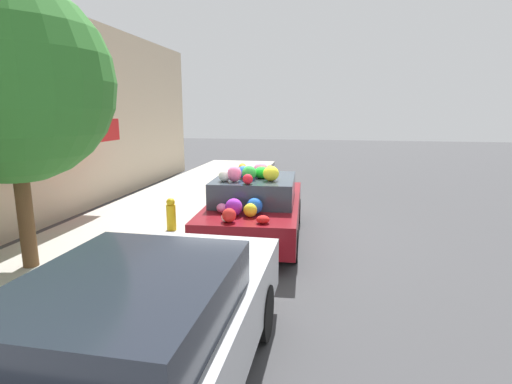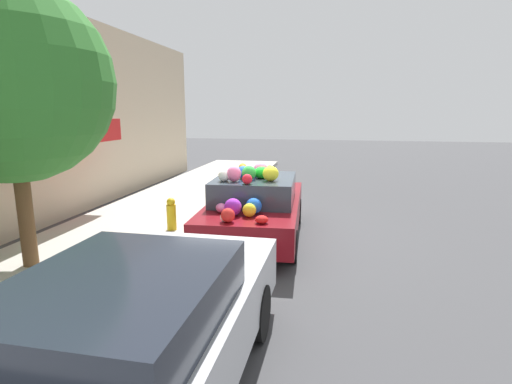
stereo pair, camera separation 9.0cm
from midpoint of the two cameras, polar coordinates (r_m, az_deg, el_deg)
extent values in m
plane|color=#424244|center=(8.55, -1.18, -6.51)|extent=(60.00, 60.00, 0.00)
cube|color=#B2ADA3|center=(9.43, -17.52, -4.89)|extent=(24.00, 3.20, 0.14)
cube|color=#C6B293|center=(10.34, -29.62, 9.41)|extent=(18.00, 0.30, 5.07)
cube|color=red|center=(10.17, -25.97, 7.70)|extent=(3.27, 0.90, 0.55)
cylinder|color=brown|center=(7.42, -30.42, -2.38)|extent=(0.24, 0.24, 1.85)
sphere|color=#2D7228|center=(7.26, -32.05, 13.18)|extent=(3.08, 3.08, 3.08)
cylinder|color=gold|center=(8.72, -12.30, -3.58)|extent=(0.20, 0.20, 0.55)
sphere|color=gold|center=(8.64, -12.40, -1.43)|extent=(0.18, 0.18, 0.18)
cube|color=maroon|center=(8.37, -0.31, -2.84)|extent=(4.24, 2.01, 0.56)
cube|color=#333D47|center=(8.10, -0.47, 0.43)|extent=(1.95, 1.67, 0.48)
cylinder|color=black|center=(9.80, -4.08, -2.43)|extent=(0.59, 0.21, 0.58)
cylinder|color=black|center=(9.62, 5.55, -2.71)|extent=(0.59, 0.21, 0.58)
cylinder|color=black|center=(7.40, -7.98, -7.16)|extent=(0.59, 0.21, 0.58)
cylinder|color=black|center=(7.16, 4.91, -7.73)|extent=(0.59, 0.21, 0.58)
sphere|color=blue|center=(7.06, -0.59, -2.01)|extent=(0.34, 0.34, 0.29)
ellipsoid|color=pink|center=(9.86, -1.48, 1.71)|extent=(0.40, 0.40, 0.23)
sphere|color=yellow|center=(6.87, -1.20, -2.61)|extent=(0.33, 0.33, 0.24)
ellipsoid|color=red|center=(6.49, 0.60, -3.94)|extent=(0.20, 0.22, 0.13)
sphere|color=pink|center=(9.71, -0.63, 1.28)|extent=(0.20, 0.20, 0.14)
sphere|color=#F8A524|center=(8.71, 1.65, 3.33)|extent=(0.21, 0.21, 0.16)
ellipsoid|color=pink|center=(7.56, -3.46, 2.60)|extent=(0.36, 0.37, 0.30)
ellipsoid|color=orange|center=(7.68, -4.87, 2.10)|extent=(0.24, 0.25, 0.13)
ellipsoid|color=orange|center=(8.72, -2.25, 3.48)|extent=(0.24, 0.19, 0.20)
sphere|color=red|center=(6.56, -4.26, -3.33)|extent=(0.33, 0.33, 0.23)
sphere|color=blue|center=(6.92, -1.25, -2.76)|extent=(0.22, 0.22, 0.18)
ellipsoid|color=pink|center=(7.19, -5.23, -2.30)|extent=(0.35, 0.32, 0.17)
sphere|color=#92533B|center=(9.68, 4.00, 1.54)|extent=(0.35, 0.35, 0.25)
sphere|color=red|center=(10.03, -2.93, 1.99)|extent=(0.37, 0.37, 0.28)
ellipsoid|color=green|center=(7.91, 0.51, 2.78)|extent=(0.39, 0.41, 0.23)
ellipsoid|color=red|center=(7.04, -3.73, -2.54)|extent=(0.30, 0.31, 0.17)
sphere|color=pink|center=(8.12, 0.37, 3.22)|extent=(0.35, 0.35, 0.29)
sphere|color=blue|center=(8.25, -0.58, 2.88)|extent=(0.22, 0.22, 0.16)
sphere|color=red|center=(7.28, -1.54, 1.84)|extent=(0.26, 0.26, 0.19)
ellipsoid|color=orange|center=(9.80, 0.34, 1.85)|extent=(0.31, 0.31, 0.30)
sphere|color=white|center=(7.58, -4.85, 2.35)|extent=(0.32, 0.32, 0.23)
ellipsoid|color=yellow|center=(7.62, 1.82, 2.65)|extent=(0.42, 0.41, 0.29)
sphere|color=blue|center=(7.92, -2.13, 2.85)|extent=(0.35, 0.35, 0.25)
ellipsoid|color=white|center=(6.60, -4.73, -3.63)|extent=(0.15, 0.15, 0.15)
sphere|color=purple|center=(6.95, -3.55, -2.18)|extent=(0.35, 0.35, 0.31)
sphere|color=green|center=(7.70, -1.30, 2.73)|extent=(0.36, 0.36, 0.28)
cube|color=#B7BABF|center=(3.82, -16.76, -20.50)|extent=(4.45, 1.82, 0.64)
cube|color=#1E232D|center=(3.44, -18.69, -14.36)|extent=(2.01, 1.58, 0.42)
cylinder|color=black|center=(5.38, -17.51, -14.55)|extent=(0.66, 0.19, 0.66)
cylinder|color=black|center=(4.87, 0.36, -16.88)|extent=(0.66, 0.19, 0.66)
camera|label=1|loc=(0.04, -90.31, -0.06)|focal=28.00mm
camera|label=2|loc=(0.04, 89.69, 0.06)|focal=28.00mm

